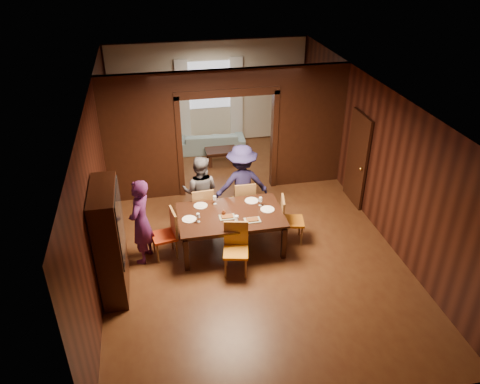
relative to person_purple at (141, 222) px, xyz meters
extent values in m
plane|color=#512916|center=(2.03, 0.75, -0.84)|extent=(9.00, 9.00, 0.00)
cube|color=silver|center=(2.03, 0.75, 2.06)|extent=(5.50, 9.00, 0.02)
cube|color=black|center=(2.03, 5.25, 0.61)|extent=(5.50, 0.02, 2.90)
cube|color=black|center=(-0.72, 0.75, 0.61)|extent=(0.02, 9.00, 2.90)
cube|color=black|center=(4.78, 0.75, 0.61)|extent=(0.02, 9.00, 2.90)
cube|color=black|center=(0.11, 2.35, 0.36)|extent=(1.65, 0.15, 2.40)
cube|color=black|center=(3.96, 2.35, 0.36)|extent=(1.65, 0.15, 2.40)
cube|color=black|center=(2.03, 2.35, 1.81)|extent=(5.50, 0.15, 0.50)
cube|color=beige|center=(2.03, 5.22, 0.61)|extent=(5.40, 0.04, 2.85)
imported|color=#4C1A4E|center=(0.00, 0.00, 0.00)|extent=(0.61, 0.72, 1.68)
imported|color=#54535A|center=(1.21, 0.97, -0.05)|extent=(0.91, 0.80, 1.57)
imported|color=#1B183C|center=(2.08, 0.97, 0.03)|extent=(1.13, 0.67, 1.73)
imported|color=#8DB2B9|center=(1.95, 4.60, -0.57)|extent=(1.91, 0.85, 0.54)
imported|color=black|center=(1.74, 0.13, -0.04)|extent=(0.29, 0.29, 0.07)
cube|color=black|center=(1.67, 0.06, -0.46)|extent=(2.00, 1.24, 0.76)
cube|color=black|center=(2.09, 3.74, -0.64)|extent=(0.80, 0.50, 0.40)
cube|color=black|center=(-0.50, -0.75, 0.16)|extent=(0.40, 1.20, 2.00)
cube|color=black|center=(4.73, 1.25, 0.21)|extent=(0.06, 0.90, 2.10)
cube|color=silver|center=(2.03, 5.19, 0.86)|extent=(1.20, 0.03, 1.30)
cube|color=white|center=(1.28, 5.15, 0.41)|extent=(0.35, 0.06, 2.40)
cube|color=white|center=(2.78, 5.15, 0.41)|extent=(0.35, 0.06, 2.40)
cylinder|color=white|center=(0.88, 0.02, -0.07)|extent=(0.27, 0.27, 0.01)
cylinder|color=silver|center=(1.15, 0.46, -0.07)|extent=(0.27, 0.27, 0.01)
cylinder|color=white|center=(2.17, 0.45, -0.07)|extent=(0.27, 0.27, 0.01)
cylinder|color=white|center=(2.40, 0.07, -0.07)|extent=(0.27, 0.27, 0.01)
cylinder|color=silver|center=(1.65, -0.34, -0.07)|extent=(0.27, 0.27, 0.01)
cube|color=gray|center=(1.59, -0.05, -0.06)|extent=(0.30, 0.20, 0.04)
cube|color=gray|center=(2.03, -0.25, -0.06)|extent=(0.30, 0.20, 0.04)
cylinder|color=silver|center=(1.73, -0.24, -0.01)|extent=(0.07, 0.07, 0.14)
camera|label=1|loc=(0.37, -7.32, 4.73)|focal=35.00mm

